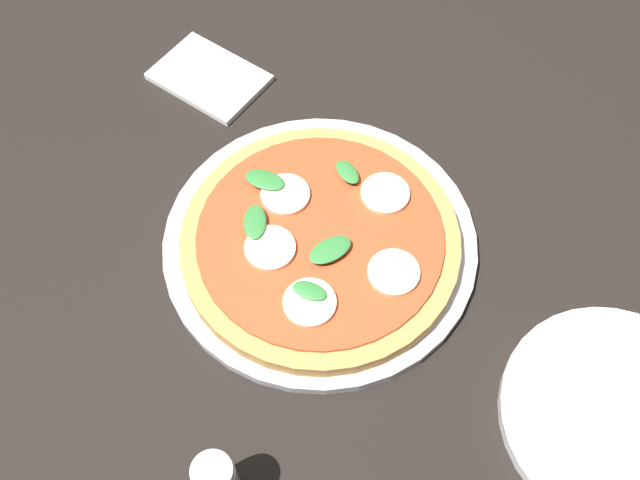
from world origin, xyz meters
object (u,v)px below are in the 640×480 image
object	(u,v)px
plate_white	(618,417)
napkin	(209,77)
dining_table	(328,253)
serving_tray	(320,242)
pizza	(320,240)

from	to	relation	value
plate_white	napkin	distance (m)	0.58
dining_table	serving_tray	xyz separation A→B (m)	(0.01, -0.05, 0.10)
plate_white	napkin	bearing A→B (deg)	154.65
serving_tray	pizza	world-z (taller)	pizza
pizza	plate_white	size ratio (longest dim) A/B	1.33
dining_table	pizza	world-z (taller)	pizza
serving_tray	plate_white	size ratio (longest dim) A/B	1.52
pizza	napkin	world-z (taller)	pizza
dining_table	plate_white	distance (m)	0.37
serving_tray	dining_table	bearing A→B (deg)	98.91
plate_white	serving_tray	bearing A→B (deg)	166.23
plate_white	pizza	bearing A→B (deg)	167.45
plate_white	dining_table	bearing A→B (deg)	158.90
serving_tray	napkin	bearing A→B (deg)	140.58
napkin	dining_table	bearing A→B (deg)	-31.62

